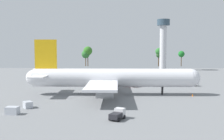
# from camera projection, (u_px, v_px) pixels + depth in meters

# --- Properties ---
(ground_plane) EXTENTS (231.93, 231.93, 0.00)m
(ground_plane) POSITION_uv_depth(u_px,v_px,m) (112.00, 95.00, 90.74)
(ground_plane) COLOR slate
(cargo_airplane) EXTENTS (57.98, 45.69, 18.36)m
(cargo_airplane) POSITION_uv_depth(u_px,v_px,m) (111.00, 78.00, 90.28)
(cargo_airplane) COLOR silver
(cargo_airplane) RESTS_ON ground_plane
(pushback_tractor) EXTENTS (3.83, 4.80, 2.28)m
(pushback_tractor) POSITION_uv_depth(u_px,v_px,m) (118.00, 114.00, 59.47)
(pushback_tractor) COLOR silver
(pushback_tractor) RESTS_ON ground_plane
(cargo_loader) EXTENTS (5.36, 4.70, 2.35)m
(cargo_loader) POSITION_uv_depth(u_px,v_px,m) (191.00, 83.00, 111.76)
(cargo_loader) COLOR white
(cargo_loader) RESTS_ON ground_plane
(catering_truck) EXTENTS (4.42, 4.46, 2.16)m
(catering_truck) POSITION_uv_depth(u_px,v_px,m) (133.00, 84.00, 108.76)
(catering_truck) COLOR #B21E19
(catering_truck) RESTS_ON ground_plane
(cargo_container_fore) EXTENTS (3.03, 3.16, 1.69)m
(cargo_container_fore) POSITION_uv_depth(u_px,v_px,m) (28.00, 105.00, 70.71)
(cargo_container_fore) COLOR #B7BCC6
(cargo_container_fore) RESTS_ON ground_plane
(cargo_container_aft) EXTENTS (3.10, 2.29, 1.83)m
(cargo_container_aft) POSITION_uv_depth(u_px,v_px,m) (12.00, 110.00, 63.95)
(cargo_container_aft) COLOR #B7BCC6
(cargo_container_aft) RESTS_ON ground_plane
(safety_cone_nose) EXTENTS (0.53, 0.53, 0.76)m
(safety_cone_nose) POSITION_uv_depth(u_px,v_px,m) (193.00, 95.00, 87.48)
(safety_cone_nose) COLOR orange
(safety_cone_nose) RESTS_ON ground_plane
(control_tower) EXTENTS (8.64, 8.64, 34.86)m
(control_tower) POSITION_uv_depth(u_px,v_px,m) (163.00, 40.00, 185.73)
(control_tower) COLOR silver
(control_tower) RESTS_ON ground_plane
(tree_line_backdrop) EXTENTS (85.88, 7.47, 16.58)m
(tree_line_backdrop) POSITION_uv_depth(u_px,v_px,m) (116.00, 53.00, 226.33)
(tree_line_backdrop) COLOR #51381E
(tree_line_backdrop) RESTS_ON ground_plane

